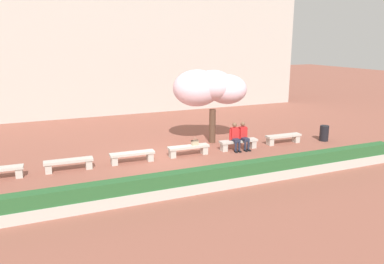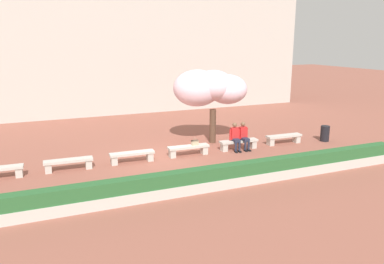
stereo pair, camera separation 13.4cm
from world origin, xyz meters
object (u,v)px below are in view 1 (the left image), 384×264
person_seated_right (244,135)px  cherry_tree_main (210,88)px  stone_bench_near_east (189,149)px  handbag (195,142)px  stone_bench_center (132,156)px  stone_bench_east_end (239,143)px  stone_bench_far_east (283,138)px  trash_bin (324,133)px  stone_bench_near_west (69,163)px  person_seated_left (235,135)px

person_seated_right → cherry_tree_main: cherry_tree_main is taller
stone_bench_near_east → handbag: size_ratio=5.46×
person_seated_right → cherry_tree_main: (-0.94, 1.70, 2.01)m
stone_bench_center → cherry_tree_main: size_ratio=0.51×
stone_bench_east_end → cherry_tree_main: size_ratio=0.51×
stone_bench_far_east → stone_bench_east_end: bearing=180.0°
stone_bench_near_east → trash_bin: 7.26m
stone_bench_east_end → cherry_tree_main: cherry_tree_main is taller
trash_bin → stone_bench_center: bearing=178.0°
stone_bench_near_west → stone_bench_far_east: (10.06, -0.00, 0.00)m
stone_bench_center → person_seated_left: size_ratio=1.43×
person_seated_right → handbag: bearing=179.4°
stone_bench_east_end → person_seated_left: 0.46m
stone_bench_near_west → handbag: 5.33m
stone_bench_near_east → handbag: (0.30, -0.03, 0.27)m
stone_bench_near_west → cherry_tree_main: cherry_tree_main is taller
handbag → stone_bench_near_east: bearing=174.7°
stone_bench_near_west → stone_bench_near_east: same height
stone_bench_center → stone_bench_far_east: size_ratio=1.00×
stone_bench_far_east → person_seated_right: 2.33m
stone_bench_east_end → trash_bin: (4.74, -0.35, 0.09)m
stone_bench_near_east → stone_bench_far_east: bearing=0.0°
stone_bench_east_end → person_seated_right: person_seated_right is taller
stone_bench_far_east → person_seated_right: (-2.29, -0.05, 0.39)m
person_seated_right → handbag: size_ratio=3.81×
stone_bench_far_east → cherry_tree_main: cherry_tree_main is taller
stone_bench_far_east → person_seated_left: (-2.74, -0.05, 0.39)m
cherry_tree_main → trash_bin: cherry_tree_main is taller
handbag → trash_bin: bearing=-2.6°
stone_bench_center → person_seated_right: person_seated_right is taller
stone_bench_near_west → cherry_tree_main: (6.83, 1.65, 2.40)m
stone_bench_center → person_seated_right: bearing=-0.6°
stone_bench_near_west → stone_bench_center: size_ratio=1.00×
stone_bench_far_east → handbag: bearing=-179.7°
stone_bench_east_end → trash_bin: trash_bin is taller
person_seated_right → cherry_tree_main: 2.79m
handbag → stone_bench_far_east: bearing=0.3°
stone_bench_near_east → person_seated_left: (2.29, -0.05, 0.39)m
stone_bench_center → stone_bench_far_east: (7.54, 0.00, 0.00)m
cherry_tree_main → stone_bench_near_east: bearing=-137.6°
stone_bench_near_west → person_seated_left: bearing=-0.4°
cherry_tree_main → trash_bin: bearing=-20.1°
stone_bench_far_east → cherry_tree_main: bearing=153.0°
stone_bench_center → stone_bench_east_end: (5.03, 0.00, 0.00)m
person_seated_right → stone_bench_near_west: bearing=179.6°
stone_bench_near_west → stone_bench_near_east: 5.03m
stone_bench_far_east → cherry_tree_main: (-3.23, 1.65, 2.40)m
stone_bench_near_west → stone_bench_east_end: bearing=0.0°
trash_bin → stone_bench_near_west: bearing=178.4°
stone_bench_near_west → stone_bench_far_east: bearing=-0.0°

